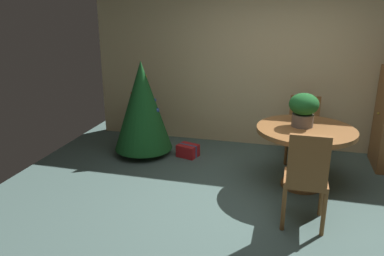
# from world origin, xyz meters

# --- Properties ---
(ground_plane) EXTENTS (6.60, 6.60, 0.00)m
(ground_plane) POSITION_xyz_m (0.00, 0.00, 0.00)
(ground_plane) COLOR #4C6660
(back_wall_panel) EXTENTS (6.00, 0.10, 2.60)m
(back_wall_panel) POSITION_xyz_m (0.00, 2.20, 1.30)
(back_wall_panel) COLOR beige
(back_wall_panel) RESTS_ON ground_plane
(round_dining_table) EXTENTS (1.18, 1.18, 0.76)m
(round_dining_table) POSITION_xyz_m (0.39, 0.77, 0.60)
(round_dining_table) COLOR brown
(round_dining_table) RESTS_ON ground_plane
(flower_vase) EXTENTS (0.35, 0.35, 0.41)m
(flower_vase) POSITION_xyz_m (0.34, 0.83, 1.00)
(flower_vase) COLOR #665B51
(flower_vase) RESTS_ON round_dining_table
(wooden_chair_near) EXTENTS (0.43, 0.44, 1.03)m
(wooden_chair_near) POSITION_xyz_m (0.39, -0.18, 0.57)
(wooden_chair_near) COLOR brown
(wooden_chair_near) RESTS_ON ground_plane
(wooden_chair_far) EXTENTS (0.47, 0.45, 0.92)m
(wooden_chair_far) POSITION_xyz_m (0.39, 1.69, 0.53)
(wooden_chair_far) COLOR brown
(wooden_chair_far) RESTS_ON ground_plane
(holiday_tree) EXTENTS (0.86, 0.86, 1.42)m
(holiday_tree) POSITION_xyz_m (-1.92, 1.28, 0.76)
(holiday_tree) COLOR brown
(holiday_tree) RESTS_ON ground_plane
(gift_box_red) EXTENTS (0.34, 0.30, 0.18)m
(gift_box_red) POSITION_xyz_m (-1.24, 1.35, 0.09)
(gift_box_red) COLOR red
(gift_box_red) RESTS_ON ground_plane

